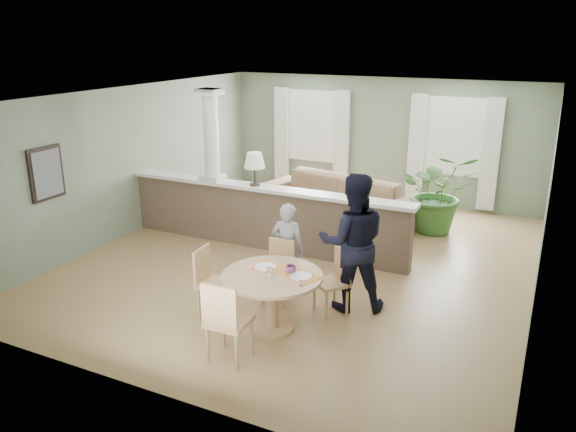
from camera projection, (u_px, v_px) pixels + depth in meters
The scene contains 12 objects.
ground at pixel (306, 260), 9.35m from camera, with size 8.00×8.00×0.00m, color tan.
room_shell at pixel (320, 145), 9.33m from camera, with size 7.02×8.02×2.71m.
pony_wall at pixel (259, 208), 9.70m from camera, with size 5.32×0.38×2.70m.
sofa at pixel (331, 202), 10.96m from camera, with size 3.11×1.21×0.91m, color olive.
houseplant at pixel (438, 192), 10.44m from camera, with size 1.38×1.20×1.54m, color #346528.
dining_table at pixel (273, 286), 6.97m from camera, with size 1.26×1.26×0.86m.
chair_far_boy at pixel (279, 268), 7.81m from camera, with size 0.42×0.42×0.87m.
chair_far_man at pixel (335, 278), 7.48m from camera, with size 0.56×0.56×0.88m.
chair_near at pixel (225, 319), 6.27m from camera, with size 0.48×0.48×1.01m.
chair_side at pixel (210, 279), 7.40m from camera, with size 0.45×0.45×0.93m.
child_person at pixel (288, 249), 7.98m from camera, with size 0.49×0.32×1.35m, color gray.
man_person at pixel (353, 243), 7.44m from camera, with size 0.92×0.72×1.90m, color black.
Camera 1 is at (3.48, -7.93, 3.61)m, focal length 35.00 mm.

